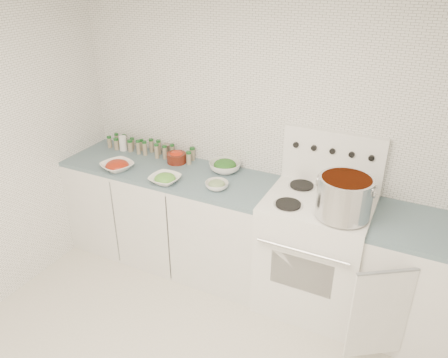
# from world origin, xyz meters

# --- Properties ---
(room_walls) EXTENTS (3.54, 3.04, 2.52)m
(room_walls) POSITION_xyz_m (0.00, 0.00, 1.56)
(room_walls) COLOR white
(room_walls) RESTS_ON ground
(counter_left) EXTENTS (1.85, 0.62, 0.90)m
(counter_left) POSITION_xyz_m (-0.82, 1.19, 0.45)
(counter_left) COLOR white
(counter_left) RESTS_ON ground
(stove) EXTENTS (0.76, 0.70, 1.36)m
(stove) POSITION_xyz_m (0.48, 1.19, 0.50)
(stove) COLOR white
(stove) RESTS_ON ground
(counter_right) EXTENTS (0.89, 0.85, 0.90)m
(counter_right) POSITION_xyz_m (1.30, 1.19, 0.45)
(counter_right) COLOR white
(counter_right) RESTS_ON ground
(stock_pot) EXTENTS (0.38, 0.36, 0.28)m
(stock_pot) POSITION_xyz_m (0.67, 1.03, 1.10)
(stock_pot) COLOR silver
(stock_pot) RESTS_ON stove
(bowl_tomato) EXTENTS (0.32, 0.32, 0.09)m
(bowl_tomato) POSITION_xyz_m (-1.20, 1.00, 0.94)
(bowl_tomato) COLOR white
(bowl_tomato) RESTS_ON counter_left
(bowl_snowpea) EXTENTS (0.25, 0.25, 0.08)m
(bowl_snowpea) POSITION_xyz_m (-0.71, 0.97, 0.93)
(bowl_snowpea) COLOR white
(bowl_snowpea) RESTS_ON counter_left
(bowl_broccoli) EXTENTS (0.34, 0.34, 0.11)m
(bowl_broccoli) POSITION_xyz_m (-0.37, 1.37, 0.95)
(bowl_broccoli) COLOR white
(bowl_broccoli) RESTS_ON counter_left
(bowl_zucchini) EXTENTS (0.21, 0.21, 0.07)m
(bowl_zucchini) POSITION_xyz_m (-0.29, 1.06, 0.93)
(bowl_zucchini) COLOR white
(bowl_zucchini) RESTS_ON counter_left
(bowl_pepper) EXTENTS (0.17, 0.17, 0.11)m
(bowl_pepper) POSITION_xyz_m (-0.83, 1.34, 0.95)
(bowl_pepper) COLOR #52190E
(bowl_pepper) RESTS_ON counter_left
(salt_canister) EXTENTS (0.08, 0.08, 0.13)m
(salt_canister) POSITION_xyz_m (-1.41, 1.36, 0.97)
(salt_canister) COLOR white
(salt_canister) RESTS_ON counter_left
(tin_can) EXTENTS (0.09, 0.09, 0.10)m
(tin_can) POSITION_xyz_m (-1.00, 1.45, 0.95)
(tin_can) COLOR gray
(tin_can) RESTS_ON counter_left
(spice_cluster) EXTENTS (0.90, 0.16, 0.13)m
(spice_cluster) POSITION_xyz_m (-1.17, 1.39, 0.96)
(spice_cluster) COLOR gray
(spice_cluster) RESTS_ON counter_left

